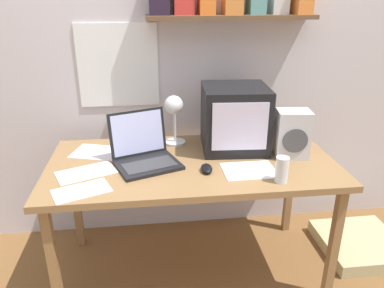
# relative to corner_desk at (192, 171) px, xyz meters

# --- Properties ---
(ground_plane) EXTENTS (12.00, 12.00, 0.00)m
(ground_plane) POSITION_rel_corner_desk_xyz_m (0.00, 0.00, -0.68)
(ground_plane) COLOR brown
(back_wall) EXTENTS (5.60, 0.24, 2.60)m
(back_wall) POSITION_rel_corner_desk_xyz_m (0.01, 0.53, 0.63)
(back_wall) COLOR silver
(back_wall) RESTS_ON ground_plane
(corner_desk) EXTENTS (1.57, 0.78, 0.74)m
(corner_desk) POSITION_rel_corner_desk_xyz_m (0.00, 0.00, 0.00)
(corner_desk) COLOR olive
(corner_desk) RESTS_ON ground_plane
(crt_monitor) EXTENTS (0.39, 0.38, 0.37)m
(crt_monitor) POSITION_rel_corner_desk_xyz_m (0.27, 0.16, 0.25)
(crt_monitor) COLOR black
(crt_monitor) RESTS_ON corner_desk
(laptop) EXTENTS (0.40, 0.39, 0.27)m
(laptop) POSITION_rel_corner_desk_xyz_m (-0.26, 0.02, 0.13)
(laptop) COLOR black
(laptop) RESTS_ON corner_desk
(desk_lamp) EXTENTS (0.13, 0.18, 0.32)m
(desk_lamp) POSITION_rel_corner_desk_xyz_m (-0.08, 0.21, 0.28)
(desk_lamp) COLOR white
(desk_lamp) RESTS_ON corner_desk
(juice_glass) EXTENTS (0.06, 0.06, 0.13)m
(juice_glass) POSITION_rel_corner_desk_xyz_m (0.40, -0.29, 0.12)
(juice_glass) COLOR white
(juice_glass) RESTS_ON corner_desk
(space_heater) EXTENTS (0.20, 0.16, 0.27)m
(space_heater) POSITION_rel_corner_desk_xyz_m (0.56, -0.00, 0.19)
(space_heater) COLOR silver
(space_heater) RESTS_ON corner_desk
(computer_mouse) EXTENTS (0.06, 0.11, 0.03)m
(computer_mouse) POSITION_rel_corner_desk_xyz_m (0.06, -0.14, 0.08)
(computer_mouse) COLOR black
(computer_mouse) RESTS_ON corner_desk
(loose_paper_near_laptop) EXTENTS (0.33, 0.28, 0.00)m
(loose_paper_near_laptop) POSITION_rel_corner_desk_xyz_m (-0.53, 0.18, 0.06)
(loose_paper_near_laptop) COLOR white
(loose_paper_near_laptop) RESTS_ON corner_desk
(open_notebook) EXTENTS (0.33, 0.26, 0.00)m
(open_notebook) POSITION_rel_corner_desk_xyz_m (-0.56, -0.08, 0.06)
(open_notebook) COLOR white
(open_notebook) RESTS_ON corner_desk
(loose_paper_near_monitor) EXTENTS (0.28, 0.21, 0.00)m
(loose_paper_near_monitor) POSITION_rel_corner_desk_xyz_m (0.28, -0.16, 0.06)
(loose_paper_near_monitor) COLOR white
(loose_paper_near_monitor) RESTS_ON corner_desk
(printed_handout) EXTENTS (0.30, 0.24, 0.00)m
(printed_handout) POSITION_rel_corner_desk_xyz_m (-0.55, -0.27, 0.06)
(printed_handout) COLOR white
(printed_handout) RESTS_ON corner_desk
(floor_cushion) EXTENTS (0.51, 0.51, 0.09)m
(floor_cushion) POSITION_rel_corner_desk_xyz_m (1.13, 0.04, -0.63)
(floor_cushion) COLOR #C0B482
(floor_cushion) RESTS_ON ground_plane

